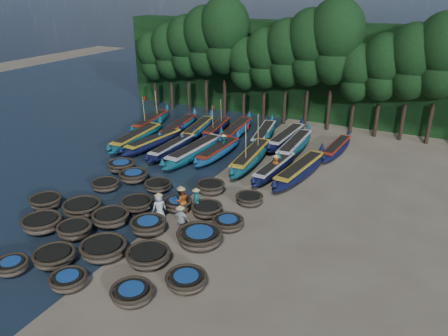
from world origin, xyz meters
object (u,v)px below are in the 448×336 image
at_px(coracle_9, 186,280).
at_px(coracle_22, 158,185).
at_px(coracle_14, 200,237).
at_px(coracle_21, 134,176).
at_px(coracle_5, 42,223).
at_px(coracle_10, 46,202).
at_px(long_boat_1, 137,137).
at_px(long_boat_8, 300,170).
at_px(long_boat_14, 264,134).
at_px(fisherman_2, 182,200).
at_px(coracle_3, 68,280).
at_px(coracle_18, 207,209).
at_px(coracle_8, 148,256).
at_px(fisherman_0, 159,207).
at_px(coracle_2, 54,257).
at_px(long_boat_15, 286,137).
at_px(long_boat_4, 195,151).
at_px(fisherman_1, 196,199).
at_px(fisherman_4, 181,220).
at_px(long_boat_10, 179,127).
at_px(coracle_11, 82,208).
at_px(long_boat_17, 337,148).
at_px(long_boat_12, 217,128).
at_px(long_boat_5, 218,151).
at_px(fisherman_3, 181,198).
at_px(long_boat_6, 251,157).
at_px(coracle_7, 103,249).
at_px(long_boat_13, 236,130).
at_px(coracle_23, 210,187).
at_px(coracle_24, 249,199).
at_px(coracle_4, 132,293).
at_px(long_boat_2, 154,142).
at_px(long_boat_11, 198,129).
at_px(coracle_15, 105,185).
at_px(coracle_13, 148,225).
at_px(fisherman_5, 224,144).
at_px(long_boat_16, 295,145).
at_px(coracle_12, 111,218).
at_px(fisherman_6, 276,165).
at_px(coracle_17, 178,204).

height_order(coracle_9, coracle_22, coracle_9).
relative_size(coracle_14, coracle_21, 1.40).
bearing_deg(coracle_5, coracle_10, 132.99).
relative_size(long_boat_1, long_boat_8, 1.01).
xyz_separation_m(long_boat_14, fisherman_2, (0.61, -15.64, 0.36)).
distance_m(coracle_3, coracle_9, 5.68).
xyz_separation_m(coracle_9, coracle_18, (-2.50, 6.67, 0.04)).
xyz_separation_m(coracle_9, coracle_14, (-1.26, 3.55, 0.10)).
xyz_separation_m(coracle_8, fisherman_0, (-2.02, 4.03, 0.51)).
xyz_separation_m(coracle_2, long_boat_15, (4.70, 23.31, 0.16)).
distance_m(coracle_22, long_boat_4, 6.69).
xyz_separation_m(fisherman_1, fisherman_4, (0.47, -2.66, 0.01)).
xyz_separation_m(coracle_14, long_boat_10, (-11.70, 16.62, 0.09)).
bearing_deg(coracle_11, long_boat_17, 56.53).
height_order(coracle_5, long_boat_12, long_boat_12).
xyz_separation_m(long_boat_10, long_boat_14, (8.30, 1.71, -0.01)).
xyz_separation_m(long_boat_5, long_boat_15, (4.03, 5.82, 0.07)).
bearing_deg(fisherman_0, coracle_2, 15.22).
bearing_deg(long_boat_4, fisherman_3, -61.52).
height_order(long_boat_6, long_boat_14, long_boat_6).
bearing_deg(coracle_7, long_boat_13, 95.81).
xyz_separation_m(coracle_3, long_boat_13, (-2.40, 24.27, 0.18)).
distance_m(coracle_23, coracle_24, 3.14).
distance_m(long_boat_8, fisherman_3, 9.96).
xyz_separation_m(coracle_4, long_boat_4, (-6.38, 16.90, 0.23)).
relative_size(coracle_24, long_boat_6, 0.24).
bearing_deg(coracle_14, long_boat_2, 133.61).
bearing_deg(long_boat_11, long_boat_2, -116.42).
height_order(coracle_15, long_boat_4, long_boat_4).
relative_size(coracle_22, long_boat_14, 0.25).
bearing_deg(long_boat_15, coracle_24, -79.52).
bearing_deg(fisherman_2, coracle_13, 38.52).
xyz_separation_m(coracle_2, coracle_3, (2.06, -1.11, -0.03)).
relative_size(coracle_5, fisherman_5, 1.31).
xyz_separation_m(long_boat_6, fisherman_5, (-3.13, 1.29, 0.23)).
xyz_separation_m(coracle_14, long_boat_5, (-5.22, 12.52, 0.02)).
bearing_deg(long_boat_17, coracle_24, -99.45).
bearing_deg(fisherman_0, fisherman_3, -159.44).
bearing_deg(coracle_8, coracle_18, 87.14).
height_order(coracle_4, fisherman_4, fisherman_4).
relative_size(long_boat_10, long_boat_16, 0.95).
distance_m(coracle_12, long_boat_17, 20.56).
relative_size(coracle_9, fisherman_6, 1.17).
height_order(long_boat_2, long_boat_12, long_boat_12).
xyz_separation_m(coracle_15, coracle_24, (10.06, 2.51, 0.01)).
distance_m(coracle_18, long_boat_14, 15.37).
bearing_deg(long_boat_17, long_boat_8, -97.27).
bearing_deg(coracle_8, coracle_14, 60.85).
relative_size(coracle_3, coracle_7, 0.81).
bearing_deg(coracle_17, long_boat_10, 121.59).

